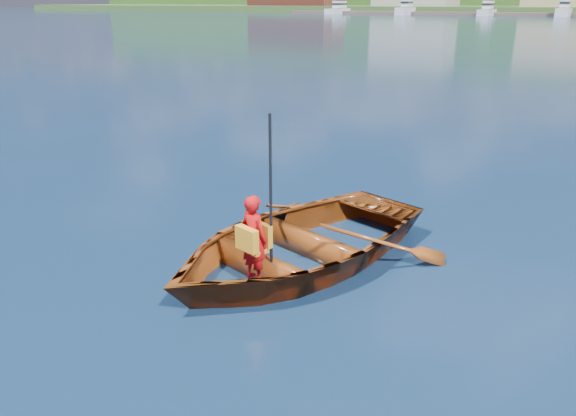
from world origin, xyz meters
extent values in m
plane|color=#0F2849|center=(0.00, 0.00, 0.00)|extent=(600.00, 600.00, 0.00)
imported|color=maroon|center=(-0.61, -0.71, 0.30)|extent=(4.22, 5.06, 0.90)
imported|color=red|center=(-0.72, -1.61, 0.67)|extent=(0.48, 0.38, 1.14)
cube|color=orange|center=(-0.76, -1.73, 0.70)|extent=(0.35, 0.19, 0.30)
cube|color=orange|center=(-0.69, -1.50, 0.70)|extent=(0.35, 0.17, 0.30)
cube|color=orange|center=(-0.72, -1.61, 0.52)|extent=(0.35, 0.30, 0.05)
cylinder|color=black|center=(-0.54, -1.51, 1.17)|extent=(0.04, 0.04, 2.14)
cube|color=silver|center=(-65.12, 143.00, 0.66)|extent=(3.07, 10.97, 1.64)
cube|color=silver|center=(-65.12, 144.10, 2.54)|extent=(2.15, 4.94, 1.80)
cube|color=black|center=(-65.12, 144.10, 2.64)|extent=(2.21, 5.16, 0.50)
cube|color=silver|center=(-45.88, 143.00, 0.83)|extent=(2.65, 9.47, 2.07)
cube|color=silver|center=(-45.88, 143.95, 2.97)|extent=(1.86, 4.26, 1.80)
cube|color=black|center=(-45.88, 143.95, 3.07)|extent=(1.91, 4.45, 0.50)
cube|color=silver|center=(-25.35, 143.00, 0.67)|extent=(2.82, 10.07, 1.67)
cube|color=silver|center=(-25.35, 144.01, 2.57)|extent=(1.97, 4.53, 1.80)
cube|color=black|center=(-25.35, 144.01, 2.67)|extent=(2.03, 4.73, 0.50)
cube|color=silver|center=(-8.29, 143.00, 0.82)|extent=(2.86, 10.20, 2.04)
cube|color=silver|center=(-8.29, 144.02, 2.94)|extent=(2.00, 4.59, 1.80)
cube|color=black|center=(-8.29, 144.02, 3.04)|extent=(2.06, 4.80, 0.50)
camera|label=1|loc=(2.78, -7.04, 3.46)|focal=35.00mm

